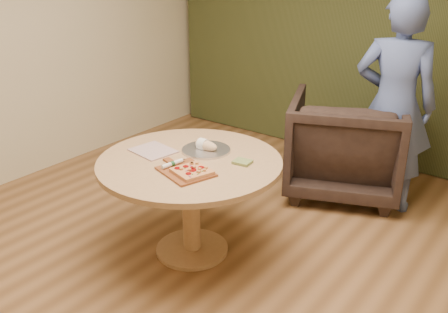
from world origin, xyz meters
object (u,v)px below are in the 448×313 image
flatbread_pizza (192,171)px  serving_tray (206,150)px  bread_roll (205,145)px  person_standing (394,105)px  cutlery_roll (172,164)px  armchair (345,140)px  pedestal_table (190,178)px  pizza_paddle (185,171)px

flatbread_pizza → serving_tray: bearing=116.4°
bread_roll → person_standing: person_standing is taller
bread_roll → person_standing: size_ratio=0.11×
cutlery_roll → armchair: armchair is taller
serving_tray → armchair: (0.47, 1.43, -0.25)m
pedestal_table → bread_roll: bearing=96.2°
cutlery_roll → person_standing: person_standing is taller
armchair → pedestal_table: bearing=51.8°
pedestal_table → cutlery_roll: (-0.00, -0.18, 0.17)m
flatbread_pizza → bread_roll: size_ratio=1.43×
cutlery_roll → flatbread_pizza: bearing=6.8°
cutlery_roll → serving_tray: size_ratio=0.56×
flatbread_pizza → serving_tray: (-0.19, 0.38, -0.02)m
pizza_paddle → armchair: size_ratio=0.47×
pedestal_table → cutlery_roll: bearing=-90.9°
serving_tray → bread_roll: size_ratio=1.84×
flatbread_pizza → serving_tray: size_ratio=0.78×
armchair → person_standing: 0.58m
serving_tray → flatbread_pizza: bearing=-63.6°
pizza_paddle → person_standing: bearing=84.6°
cutlery_roll → armchair: bearing=84.5°
pizza_paddle → person_standing: 1.94m
flatbread_pizza → cutlery_roll: size_ratio=1.39×
person_standing → pedestal_table: bearing=48.2°
serving_tray → bread_roll: 0.04m
flatbread_pizza → pizza_paddle: bearing=176.5°
flatbread_pizza → person_standing: bearing=68.9°
bread_roll → pedestal_table: bearing=-83.8°
bread_roll → armchair: size_ratio=0.19×
pedestal_table → person_standing: bearing=61.6°
serving_tray → bread_roll: bread_roll is taller
cutlery_roll → person_standing: 1.98m
flatbread_pizza → armchair: 1.85m
cutlery_roll → person_standing: (0.87, 1.77, 0.14)m
pedestal_table → armchair: bearing=74.3°
pizza_paddle → cutlery_roll: (-0.11, 0.00, 0.02)m
flatbread_pizza → bread_roll: bread_roll is taller
serving_tray → person_standing: 1.66m
cutlery_roll → serving_tray: (-0.01, 0.38, -0.02)m
pizza_paddle → cutlery_roll: cutlery_roll is taller
flatbread_pizza → armchair: size_ratio=0.27×
bread_roll → pizza_paddle: bearing=-70.6°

